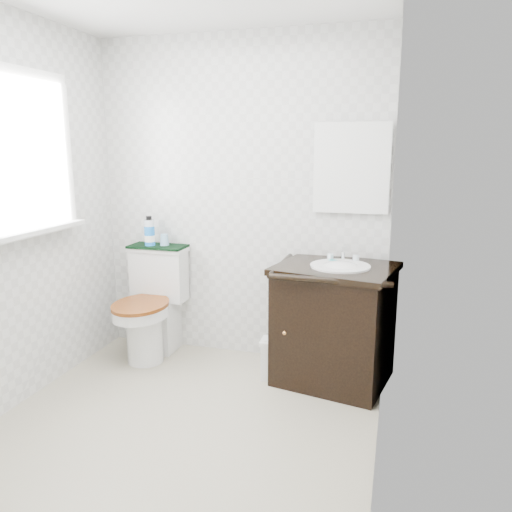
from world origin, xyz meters
The scene contains 12 objects.
floor centered at (0.00, 0.00, 0.00)m, with size 2.40×2.40×0.00m, color #A29C83.
wall_back centered at (0.00, 1.20, 1.20)m, with size 2.40×2.40×0.00m, color silver.
wall_right centered at (1.10, 0.00, 1.20)m, with size 2.40×2.40×0.00m, color silver.
window centered at (-1.07, 0.25, 1.55)m, with size 0.02×0.70×0.90m, color white.
mirror centered at (0.82, 1.18, 1.45)m, with size 0.50×0.02×0.60m, color silver.
toilet centered at (-0.64, 0.97, 0.36)m, with size 0.45×0.64×0.83m.
vanity centered at (0.77, 0.90, 0.43)m, with size 0.87×0.78×0.92m.
trash_bin centered at (0.37, 0.81, 0.15)m, with size 0.20×0.17×0.29m.
towel centered at (-0.64, 1.09, 0.84)m, with size 0.44×0.22×0.02m, color black.
mouthwash_bottle centered at (-0.69, 1.07, 0.95)m, with size 0.08×0.08×0.23m.
cup centered at (-0.59, 1.11, 0.89)m, with size 0.07×0.07×0.09m, color #82B3D5.
soap_bar centered at (0.73, 1.00, 0.83)m, with size 0.07×0.05×0.02m, color #1B7E81.
Camera 1 is at (1.14, -2.35, 1.59)m, focal length 35.00 mm.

